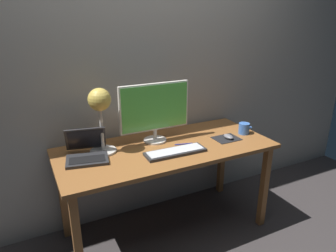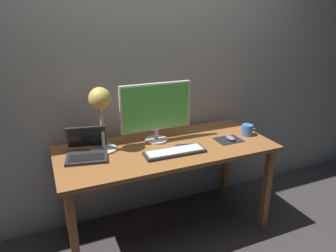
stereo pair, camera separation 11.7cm
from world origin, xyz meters
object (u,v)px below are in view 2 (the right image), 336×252
Objects in this scene: keyboard_main at (175,152)px; monitor at (156,109)px; coffee_mug at (247,130)px; pen at (184,144)px; mouse at (230,138)px; desk_lamp at (101,106)px; laptop at (87,148)px.

monitor is at bearing 97.45° from keyboard_main.
monitor reaches higher than coffee_mug.
keyboard_main is 0.17m from pen.
mouse is at bearing -9.46° from pen.
desk_lamp reaches higher than pen.
keyboard_main is 1.33× the size of laptop.
monitor is at bearing 136.24° from pen.
pen is at bearing 41.03° from keyboard_main.
coffee_mug is 0.56m from pen.
keyboard_main is 0.61m from desk_lamp.
desk_lamp reaches higher than keyboard_main.
pen is (0.13, 0.11, -0.01)m from keyboard_main.
mouse is 0.69× the size of pen.
mouse is at bearing -8.87° from laptop.
keyboard_main is 0.69m from coffee_mug.
pen is at bearing -13.70° from desk_lamp.
laptop reaches higher than pen.
pen is (0.70, -0.11, -0.05)m from laptop.
monitor is at bearing 165.95° from coffee_mug.
pen is (-0.37, 0.06, -0.02)m from mouse.
keyboard_main is 4.62× the size of mouse.
monitor is 5.75× the size of mouse.
laptop reaches higher than coffee_mug.
coffee_mug is (0.72, -0.18, -0.21)m from monitor.
keyboard_main is at bearing -29.43° from desk_lamp.
mouse is (0.53, -0.22, -0.24)m from monitor.
monitor is 1.24× the size of keyboard_main.
laptop is 2.73× the size of coffee_mug.
monitor is at bearing 157.68° from mouse.
monitor reaches higher than mouse.
monitor is 4.50× the size of coffee_mug.
keyboard_main reaches higher than pen.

